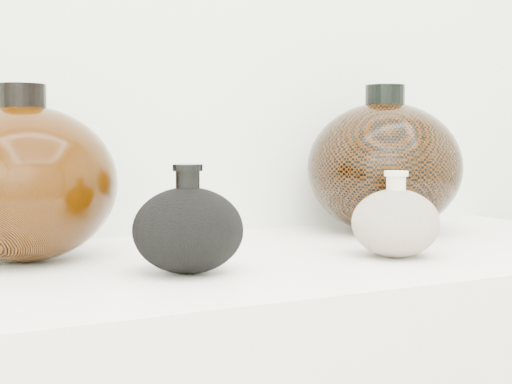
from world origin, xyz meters
name	(u,v)px	position (x,y,z in m)	size (l,w,h in m)	color
black_gourd_vase	(188,229)	(-0.13, 0.88, 0.95)	(0.14, 0.14, 0.13)	black
cream_gourd_vase	(395,222)	(0.15, 0.86, 0.95)	(0.12, 0.12, 0.11)	beige
left_round_pot	(24,183)	(-0.29, 1.04, 1.00)	(0.26, 0.26, 0.22)	black
right_round_pot	(384,167)	(0.28, 1.07, 1.01)	(0.30, 0.30, 0.24)	black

